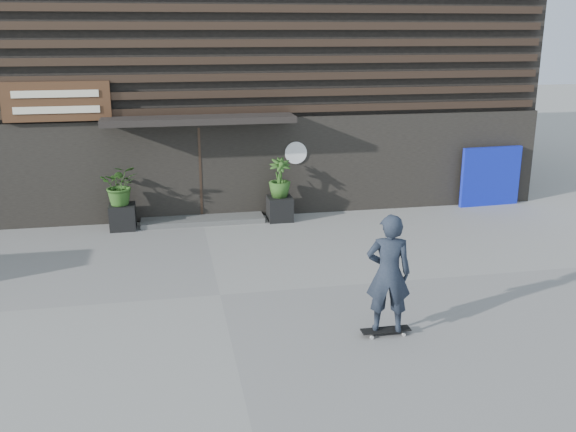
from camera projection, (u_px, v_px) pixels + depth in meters
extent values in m
plane|color=gray|center=(220.00, 295.00, 11.47)|extent=(80.00, 80.00, 0.00)
cube|color=#4C4B49|center=(203.00, 220.00, 15.78)|extent=(3.00, 0.80, 0.12)
cube|color=black|center=(123.00, 217.00, 15.18)|extent=(0.60, 0.60, 0.60)
imported|color=#2D591E|center=(120.00, 185.00, 14.96)|extent=(0.86, 0.75, 0.96)
cube|color=black|center=(280.00, 209.00, 15.88)|extent=(0.60, 0.60, 0.60)
imported|color=#2D591E|center=(280.00, 178.00, 15.66)|extent=(0.54, 0.54, 0.96)
cube|color=#0D1AB3|center=(491.00, 176.00, 17.09)|extent=(1.70, 0.23, 1.59)
cube|color=black|center=(186.00, 49.00, 19.76)|extent=(18.00, 10.00, 8.00)
cube|color=black|center=(200.00, 170.00, 15.77)|extent=(18.00, 0.12, 2.50)
cube|color=#38281E|center=(198.00, 111.00, 15.30)|extent=(17.60, 0.08, 0.18)
cube|color=#38281E|center=(197.00, 95.00, 15.19)|extent=(17.60, 0.08, 0.18)
cube|color=#38281E|center=(197.00, 78.00, 15.08)|extent=(17.60, 0.08, 0.18)
cube|color=#38281E|center=(196.00, 61.00, 14.97)|extent=(17.60, 0.08, 0.18)
cube|color=#38281E|center=(195.00, 43.00, 14.86)|extent=(17.60, 0.08, 0.18)
cube|color=#38281E|center=(195.00, 26.00, 14.75)|extent=(17.60, 0.08, 0.18)
cube|color=#38281E|center=(194.00, 8.00, 14.64)|extent=(17.60, 0.08, 0.18)
cube|color=black|center=(199.00, 119.00, 14.99)|extent=(4.50, 1.00, 0.15)
cube|color=black|center=(200.00, 172.00, 15.95)|extent=(2.40, 0.30, 2.30)
cube|color=#38281E|center=(200.00, 174.00, 15.78)|extent=(0.06, 0.10, 2.30)
cube|color=#472B19|center=(56.00, 102.00, 14.55)|extent=(2.40, 0.10, 0.90)
cube|color=beige|center=(55.00, 94.00, 14.44)|extent=(1.90, 0.02, 0.16)
cube|color=beige|center=(57.00, 110.00, 14.54)|extent=(1.90, 0.02, 0.16)
cylinder|color=white|center=(296.00, 153.00, 16.04)|extent=(0.56, 0.03, 0.56)
cube|color=black|center=(386.00, 330.00, 9.95)|extent=(0.78, 0.20, 0.02)
cylinder|color=#ABABA7|center=(372.00, 338.00, 9.82)|extent=(0.06, 0.03, 0.06)
cylinder|color=#ADADA8|center=(368.00, 332.00, 10.01)|extent=(0.06, 0.03, 0.06)
cylinder|color=#B2B2AD|center=(404.00, 335.00, 9.92)|extent=(0.06, 0.03, 0.06)
cylinder|color=beige|center=(399.00, 329.00, 10.11)|extent=(0.06, 0.03, 0.06)
imported|color=#19202E|center=(388.00, 273.00, 9.68)|extent=(0.77, 0.61, 1.87)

